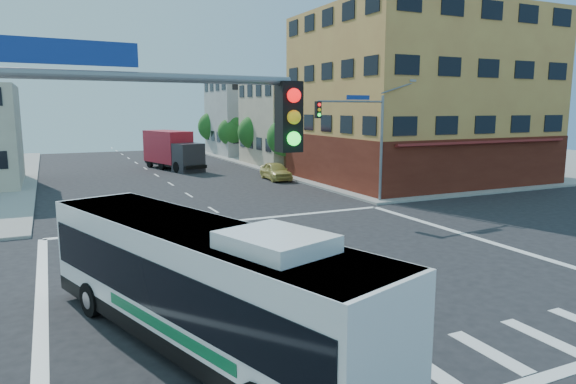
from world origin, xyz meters
name	(u,v)px	position (x,y,z in m)	size (l,w,h in m)	color
ground	(311,270)	(0.00, 0.00, 0.00)	(120.00, 120.00, 0.00)	black
sidewalk_ne	(426,156)	(35.00, 35.00, 0.07)	(50.00, 50.00, 0.15)	gray
corner_building_ne	(418,112)	(19.99, 18.48, 5.89)	(18.10, 15.44, 14.00)	gold
building_east_near	(305,123)	(16.98, 33.98, 4.51)	(12.06, 10.06, 9.00)	#C4B396
building_east_far	(258,117)	(16.98, 47.98, 5.01)	(12.06, 10.06, 10.00)	#AAA9A4
signal_mast_ne	(361,128)	(9.08, 10.62, 4.98)	(7.91, 1.13, 8.07)	slate
signal_mast_sw	(41,219)	(-9.08, -10.64, 4.98)	(7.91, 1.01, 8.07)	slate
street_tree_a	(286,135)	(11.90, 27.92, 3.59)	(3.60, 3.60, 5.53)	#3D2916
street_tree_b	(256,130)	(11.90, 35.92, 3.75)	(3.80, 3.80, 5.79)	#3D2916
street_tree_c	(232,130)	(11.90, 43.92, 3.46)	(3.40, 3.40, 5.29)	#3D2916
street_tree_d	(213,125)	(11.90, 51.92, 3.88)	(4.00, 4.00, 6.03)	#3D2916
transit_bus	(198,282)	(-5.69, -4.50, 1.77)	(6.37, 12.38, 3.61)	black
box_truck	(173,151)	(2.50, 35.15, 1.87)	(4.72, 8.93, 3.86)	#26262B
parked_car	(276,171)	(8.86, 23.59, 0.76)	(1.80, 4.48, 1.52)	#C8B756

